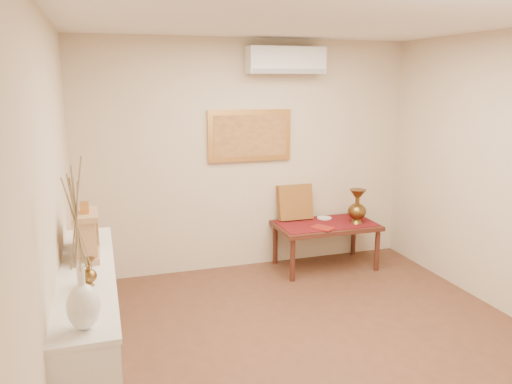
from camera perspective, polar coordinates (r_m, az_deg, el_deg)
name	(u,v)px	position (r m, az deg, el deg)	size (l,w,h in m)	color
floor	(328,358)	(4.36, 8.28, -18.22)	(4.50, 4.50, 0.00)	brown
ceiling	(341,12)	(3.78, 9.65, 19.64)	(4.50, 4.50, 0.00)	silver
wall_back	(249,156)	(5.91, -0.80, 4.10)	(4.00, 0.02, 2.70)	beige
wall_left	(53,220)	(3.48, -22.16, -2.95)	(0.02, 4.50, 2.70)	beige
white_vase	(78,247)	(2.63, -19.63, -5.91)	(0.17, 0.17, 0.89)	silver
candlestick	(83,279)	(3.15, -19.16, -9.37)	(0.10, 0.10, 0.21)	silver
brass_urn_small	(88,268)	(3.28, -18.64, -8.28)	(0.10, 0.10, 0.23)	brown
table_cloth	(326,223)	(6.05, 8.00, -3.56)	(1.14, 0.59, 0.01)	maroon
brass_urn_tall	(357,203)	(6.05, 11.50, -1.22)	(0.22, 0.22, 0.50)	brown
plate	(324,218)	(6.24, 7.80, -2.95)	(0.18, 0.18, 0.01)	silver
menu	(323,228)	(5.83, 7.62, -4.07)	(0.18, 0.25, 0.01)	maroon
cushion	(295,202)	(6.12, 4.48, -1.16)	(0.43, 0.10, 0.43)	maroon
display_ledge	(91,337)	(3.78, -18.31, -15.44)	(0.37, 2.02, 0.98)	silver
mantel_clock	(87,235)	(3.76, -18.76, -4.65)	(0.17, 0.36, 0.41)	tan
wooden_chest	(86,230)	(4.05, -18.90, -4.18)	(0.16, 0.21, 0.24)	tan
low_table	(326,229)	(6.07, 7.98, -4.19)	(1.20, 0.70, 0.55)	#461E15
painting	(250,135)	(5.86, -0.73, 6.48)	(1.00, 0.06, 0.60)	#BE813D
ac_unit	(286,61)	(5.86, 3.43, 14.77)	(0.90, 0.25, 0.30)	silver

